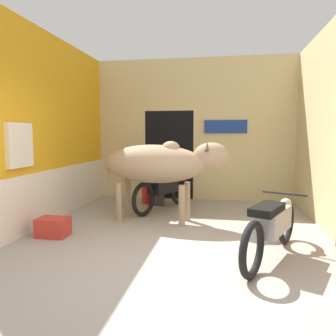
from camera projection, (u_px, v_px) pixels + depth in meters
The scene contains 10 objects.
ground_plane at pixel (157, 273), 3.57m from camera, with size 30.00×30.00×0.00m, color #9E9389.
wall_left_shopfront at pixel (52, 132), 5.82m from camera, with size 0.25×4.13×3.21m.
wall_back_with_doorway at pixel (185, 140), 7.78m from camera, with size 4.48×0.93×3.21m.
wall_right_with_door at pixel (333, 129), 4.99m from camera, with size 0.22×4.13×3.21m.
cow at pixel (160, 164), 5.58m from camera, with size 2.25×0.89×1.41m.
motorcycle_near at pixel (272, 225), 3.95m from camera, with size 0.93×1.82×0.74m.
motorcycle_far at pixel (163, 189), 6.51m from camera, with size 0.90×1.73×0.75m.
shopkeeper_seated at pixel (159, 174), 7.00m from camera, with size 0.39×0.34×1.23m.
plastic_stool at pixel (146, 193), 7.13m from camera, with size 0.28×0.28×0.42m.
crate at pixel (53, 227), 4.83m from camera, with size 0.44×0.32×0.28m.
Camera 1 is at (0.70, -3.36, 1.51)m, focal length 35.00 mm.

